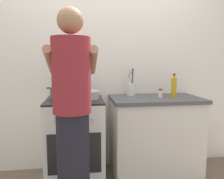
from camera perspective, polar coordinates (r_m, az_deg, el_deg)
The scene contains 9 objects.
back_wall at distance 2.75m, azimuth 2.02°, elevation 6.21°, with size 3.20×0.10×2.50m.
countertop at distance 2.63m, azimuth 10.98°, elevation -11.64°, with size 1.00×0.60×0.90m.
stove_range at distance 2.50m, azimuth -9.44°, elevation -12.70°, with size 0.60×0.62×0.90m.
pot at distance 2.39m, azimuth -13.05°, elevation -0.97°, with size 0.28×0.22×0.13m.
mixing_bowl at distance 2.40m, azimuth -6.33°, elevation -1.20°, with size 0.27×0.27×0.09m.
utensil_crock at distance 2.63m, azimuth 4.93°, elevation 0.56°, with size 0.10×0.10×0.32m.
spice_bottle at distance 2.52m, azimuth 12.36°, elevation -0.94°, with size 0.04×0.04×0.10m.
oil_bottle at distance 2.57m, azimuth 15.66°, elevation 0.59°, with size 0.06×0.06×0.26m.
person at distance 1.78m, azimuth -10.16°, elevation -7.06°, with size 0.41×0.50×1.70m.
Camera 1 is at (-0.27, -2.20, 1.29)m, focal length 35.45 mm.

